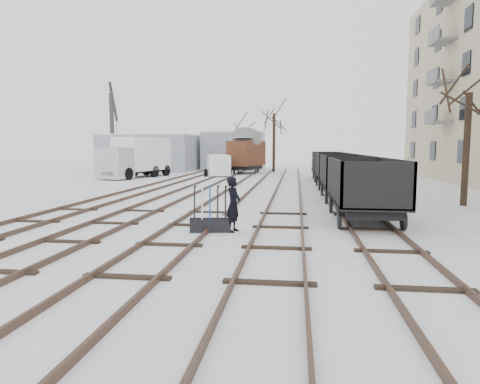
{
  "coord_description": "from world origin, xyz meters",
  "views": [
    {
      "loc": [
        3.5,
        -11.37,
        2.77
      ],
      "look_at": [
        1.59,
        3.15,
        1.2
      ],
      "focal_mm": 32.0,
      "sensor_mm": 36.0,
      "label": 1
    }
  ],
  "objects_px": {
    "ground_frame": "(210,223)",
    "crane": "(114,148)",
    "freight_wagon_a": "(363,197)",
    "worker": "(233,204)",
    "lorry": "(136,157)",
    "box_van_wagon": "(247,153)",
    "panel_van": "(218,165)"
  },
  "relations": [
    {
      "from": "ground_frame",
      "to": "crane",
      "type": "height_order",
      "value": "crane"
    },
    {
      "from": "freight_wagon_a",
      "to": "worker",
      "type": "bearing_deg",
      "value": -148.47
    },
    {
      "from": "ground_frame",
      "to": "freight_wagon_a",
      "type": "distance_m",
      "value": 6.0
    },
    {
      "from": "lorry",
      "to": "crane",
      "type": "relative_size",
      "value": 0.83
    },
    {
      "from": "ground_frame",
      "to": "box_van_wagon",
      "type": "xyz_separation_m",
      "value": [
        -2.33,
        30.18,
        1.84
      ]
    },
    {
      "from": "panel_van",
      "to": "worker",
      "type": "bearing_deg",
      "value": -93.2
    },
    {
      "from": "ground_frame",
      "to": "crane",
      "type": "distance_m",
      "value": 37.32
    },
    {
      "from": "worker",
      "to": "crane",
      "type": "distance_m",
      "value": 37.57
    },
    {
      "from": "worker",
      "to": "freight_wagon_a",
      "type": "relative_size",
      "value": 0.32
    },
    {
      "from": "ground_frame",
      "to": "box_van_wagon",
      "type": "relative_size",
      "value": 0.28
    },
    {
      "from": "box_van_wagon",
      "to": "crane",
      "type": "height_order",
      "value": "crane"
    },
    {
      "from": "panel_van",
      "to": "freight_wagon_a",
      "type": "bearing_deg",
      "value": -81.95
    },
    {
      "from": "lorry",
      "to": "crane",
      "type": "bearing_deg",
      "value": 140.04
    },
    {
      "from": "ground_frame",
      "to": "box_van_wagon",
      "type": "height_order",
      "value": "box_van_wagon"
    },
    {
      "from": "box_van_wagon",
      "to": "crane",
      "type": "distance_m",
      "value": 15.64
    },
    {
      "from": "box_van_wagon",
      "to": "panel_van",
      "type": "xyz_separation_m",
      "value": [
        -2.21,
        -3.9,
        -1.1
      ]
    },
    {
      "from": "worker",
      "to": "box_van_wagon",
      "type": "xyz_separation_m",
      "value": [
        -3.08,
        30.08,
        1.22
      ]
    },
    {
      "from": "crane",
      "to": "ground_frame",
      "type": "bearing_deg",
      "value": -78.4
    },
    {
      "from": "worker",
      "to": "panel_van",
      "type": "relative_size",
      "value": 0.37
    },
    {
      "from": "worker",
      "to": "panel_van",
      "type": "bearing_deg",
      "value": 25.36
    },
    {
      "from": "ground_frame",
      "to": "box_van_wagon",
      "type": "bearing_deg",
      "value": 85.61
    },
    {
      "from": "panel_van",
      "to": "lorry",
      "type": "bearing_deg",
      "value": -169.09
    },
    {
      "from": "freight_wagon_a",
      "to": "crane",
      "type": "distance_m",
      "value": 37.75
    },
    {
      "from": "freight_wagon_a",
      "to": "lorry",
      "type": "relative_size",
      "value": 0.69
    },
    {
      "from": "crane",
      "to": "lorry",
      "type": "bearing_deg",
      "value": -73.44
    },
    {
      "from": "panel_van",
      "to": "crane",
      "type": "distance_m",
      "value": 14.79
    },
    {
      "from": "freight_wagon_a",
      "to": "ground_frame",
      "type": "bearing_deg",
      "value": -151.42
    },
    {
      "from": "ground_frame",
      "to": "freight_wagon_a",
      "type": "xyz_separation_m",
      "value": [
        5.24,
        2.86,
        0.6
      ]
    },
    {
      "from": "ground_frame",
      "to": "lorry",
      "type": "distance_m",
      "value": 25.72
    },
    {
      "from": "lorry",
      "to": "panel_van",
      "type": "height_order",
      "value": "lorry"
    },
    {
      "from": "ground_frame",
      "to": "worker",
      "type": "bearing_deg",
      "value": -1.21
    },
    {
      "from": "ground_frame",
      "to": "crane",
      "type": "relative_size",
      "value": 0.15
    }
  ]
}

